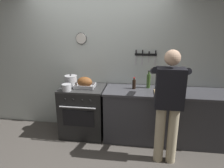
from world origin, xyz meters
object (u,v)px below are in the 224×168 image
at_px(bottle_hot_sauce, 163,85).
at_px(roasting_pan, 85,83).
at_px(stove, 83,111).
at_px(bottle_olive_oil, 148,81).
at_px(stock_pot, 71,81).
at_px(cutting_board, 166,92).
at_px(person_cook, 169,101).
at_px(saucepan, 66,87).
at_px(bottle_vinegar, 167,82).
at_px(bottle_soy_sauce, 134,84).

bearing_deg(bottle_hot_sauce, roasting_pan, -174.85).
distance_m(stove, bottle_olive_oil, 1.28).
xyz_separation_m(stock_pot, cutting_board, (1.62, -0.12, -0.09)).
xyz_separation_m(person_cook, saucepan, (-1.60, 0.35, 0.00)).
height_order(bottle_hot_sauce, bottle_olive_oil, bottle_olive_oil).
relative_size(person_cook, bottle_vinegar, 7.34).
bearing_deg(person_cook, cutting_board, 10.23).
distance_m(cutting_board, bottle_olive_oil, 0.37).
bearing_deg(bottle_soy_sauce, roasting_pan, -175.77).
bearing_deg(stove, bottle_soy_sauce, 2.79).
bearing_deg(stock_pot, bottle_vinegar, 5.29).
bearing_deg(stove, stock_pot, 173.73).
height_order(bottle_hot_sauce, bottle_soy_sauce, bottle_soy_sauce).
bearing_deg(bottle_hot_sauce, stock_pot, -177.21).
relative_size(saucepan, bottle_hot_sauce, 0.95).
relative_size(person_cook, stock_pot, 7.53).
distance_m(stove, stock_pot, 0.59).
height_order(cutting_board, bottle_hot_sauce, bottle_hot_sauce).
relative_size(stove, bottle_hot_sauce, 5.57).
height_order(stock_pot, saucepan, stock_pot).
bearing_deg(person_cook, stove, 78.91).
bearing_deg(bottle_hot_sauce, bottle_olive_oil, 173.23).
bearing_deg(bottle_soy_sauce, saucepan, -166.25).
xyz_separation_m(stock_pot, bottle_olive_oil, (1.35, 0.11, 0.03)).
distance_m(person_cook, stock_pot, 1.72).
height_order(roasting_pan, bottle_vinegar, bottle_vinegar).
bearing_deg(person_cook, bottle_vinegar, 7.89).
height_order(roasting_pan, cutting_board, roasting_pan).
relative_size(stove, cutting_board, 2.50).
xyz_separation_m(stove, bottle_olive_oil, (1.13, 0.13, 0.58)).
bearing_deg(stock_pot, roasting_pan, -9.17).
distance_m(bottle_hot_sauce, bottle_soy_sauce, 0.48).
xyz_separation_m(saucepan, cutting_board, (1.61, 0.13, -0.05)).
bearing_deg(bottle_soy_sauce, stove, -177.21).
bearing_deg(bottle_vinegar, saucepan, -166.32).
distance_m(cutting_board, bottle_vinegar, 0.29).
distance_m(stove, bottle_soy_sauce, 1.04).
distance_m(roasting_pan, bottle_soy_sauce, 0.85).
bearing_deg(bottle_olive_oil, bottle_vinegar, 8.79).
xyz_separation_m(saucepan, bottle_hot_sauce, (1.58, 0.33, 0.01)).
bearing_deg(bottle_olive_oil, saucepan, -165.21).
xyz_separation_m(stove, person_cook, (1.40, -0.58, 0.50)).
height_order(roasting_pan, bottle_olive_oil, bottle_olive_oil).
relative_size(stock_pot, cutting_board, 0.61).
xyz_separation_m(bottle_vinegar, bottle_hot_sauce, (-0.07, -0.08, -0.03)).
relative_size(roasting_pan, bottle_soy_sauce, 1.77).
distance_m(saucepan, bottle_olive_oil, 1.39).
relative_size(cutting_board, bottle_olive_oil, 1.19).
relative_size(cutting_board, bottle_vinegar, 1.59).
bearing_deg(bottle_soy_sauce, cutting_board, -15.55).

